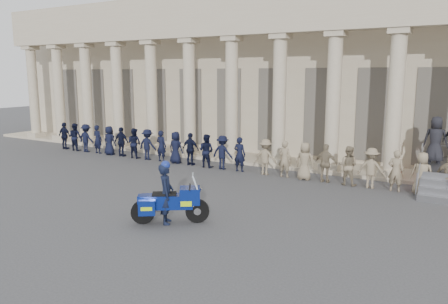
% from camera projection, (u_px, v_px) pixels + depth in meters
% --- Properties ---
extents(ground, '(90.00, 90.00, 0.00)m').
position_uv_depth(ground, '(150.00, 204.00, 15.15)').
color(ground, '#3D3D3F').
rests_on(ground, ground).
extents(building, '(40.00, 12.50, 9.00)m').
position_uv_depth(building, '(304.00, 73.00, 26.84)').
color(building, tan).
rests_on(building, ground).
extents(officer_rank, '(21.50, 0.61, 1.61)m').
position_uv_depth(officer_rank, '(207.00, 151.00, 21.02)').
color(officer_rank, black).
rests_on(officer_rank, ground).
extents(motorcycle, '(2.04, 1.64, 1.52)m').
position_uv_depth(motorcycle, '(171.00, 202.00, 13.15)').
color(motorcycle, black).
rests_on(motorcycle, ground).
extents(rider, '(0.74, 0.80, 1.94)m').
position_uv_depth(rider, '(166.00, 193.00, 13.08)').
color(rider, black).
rests_on(rider, ground).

